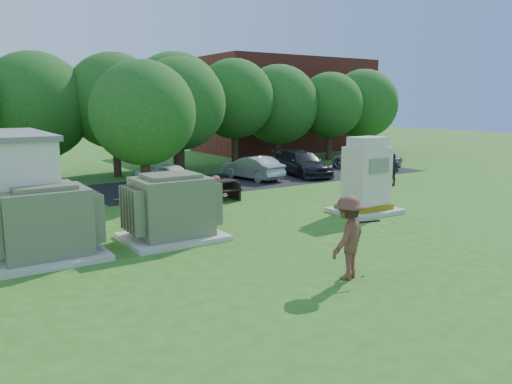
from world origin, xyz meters
TOP-DOWN VIEW (x-y plane):
  - ground at (0.00, 0.00)m, footprint 120.00×120.00m
  - brick_building at (18.00, 27.00)m, footprint 15.00×8.00m
  - parking_strip at (7.00, 13.50)m, footprint 20.00×6.00m
  - transformer_left at (-6.50, 4.50)m, footprint 3.00×2.40m
  - transformer_right at (-2.80, 4.50)m, footprint 3.00×2.40m
  - generator_cabinet at (5.03, 3.93)m, footprint 2.42×1.98m
  - picnic_table at (1.28, 9.30)m, footprint 1.99×1.49m
  - batter at (-0.68, -1.12)m, footprint 1.51×1.21m
  - person_at_picnic at (-0.36, 6.03)m, footprint 0.84×0.68m
  - person_walking_right at (10.90, 7.86)m, footprint 0.66×1.05m
  - car_white at (0.82, 13.01)m, footprint 2.93×4.11m
  - car_silver_a at (5.97, 13.53)m, footprint 1.95×4.12m
  - car_dark at (9.24, 13.25)m, footprint 2.72×5.11m
  - car_silver_b at (14.40, 13.28)m, footprint 2.94×4.83m
  - batting_equipment at (-0.08, -1.08)m, footprint 1.43×0.42m
  - tree_row at (1.75, 18.50)m, footprint 41.30×13.30m

SIDE VIEW (x-z plane):
  - ground at x=0.00m, z-range 0.00..0.00m
  - parking_strip at x=7.00m, z-range 0.00..0.01m
  - picnic_table at x=1.28m, z-range 0.11..0.96m
  - car_silver_b at x=14.40m, z-range 0.00..1.25m
  - car_white at x=0.82m, z-range 0.00..1.30m
  - car_silver_a at x=5.97m, z-range 0.00..1.30m
  - car_dark at x=9.24m, z-range 0.00..1.41m
  - person_at_picnic at x=-0.36m, z-range 0.00..1.63m
  - person_walking_right at x=10.90m, z-range 0.00..1.67m
  - transformer_left at x=-6.50m, z-range -0.07..2.00m
  - transformer_right at x=-2.80m, z-range -0.07..2.00m
  - batter at x=-0.68m, z-range 0.00..2.05m
  - batting_equipment at x=-0.08m, z-range 1.01..1.52m
  - generator_cabinet at x=5.03m, z-range -0.18..2.76m
  - brick_building at x=18.00m, z-range 0.00..8.00m
  - tree_row at x=1.75m, z-range 0.50..7.80m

